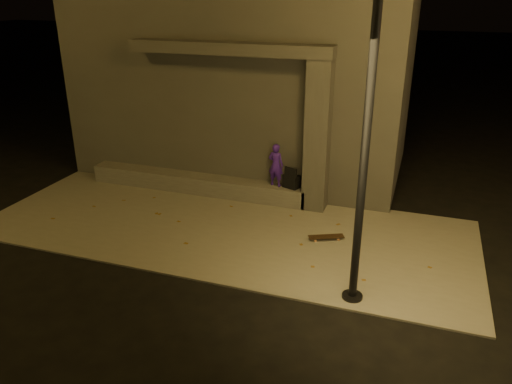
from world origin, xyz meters
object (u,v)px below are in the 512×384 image
at_px(column, 318,137).
at_px(skateboarder, 276,165).
at_px(skateboard, 326,237).
at_px(backpack, 292,180).
at_px(street_lamp_0, 371,84).

distance_m(column, skateboarder, 1.29).
bearing_deg(column, skateboarder, 180.00).
xyz_separation_m(skateboarder, skateboard, (1.64, -1.60, -0.92)).
bearing_deg(backpack, column, 20.80).
relative_size(column, street_lamp_0, 0.54).
height_order(skateboarder, street_lamp_0, street_lamp_0).
xyz_separation_m(column, skateboard, (0.63, -1.60, -1.73)).
bearing_deg(backpack, skateboarder, -159.20).
height_order(column, backpack, column).
relative_size(backpack, skateboard, 0.71).
bearing_deg(skateboard, skateboarder, 110.70).
relative_size(skateboard, street_lamp_0, 0.12).
height_order(skateboarder, backpack, skateboarder).
xyz_separation_m(skateboard, street_lamp_0, (0.87, -1.99, 3.68)).
bearing_deg(skateboard, street_lamp_0, -91.36).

